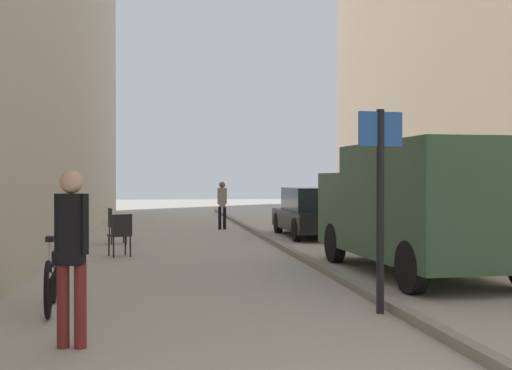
% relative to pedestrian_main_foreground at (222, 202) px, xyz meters
% --- Properties ---
extents(ground_plane, '(80.00, 80.00, 0.00)m').
position_rel_pedestrian_main_foreground_xyz_m(ground_plane, '(-0.71, -7.54, -0.93)').
color(ground_plane, '#A8A093').
extents(kerb_strip, '(0.16, 40.00, 0.12)m').
position_rel_pedestrian_main_foreground_xyz_m(kerb_strip, '(0.87, -7.54, -0.87)').
color(kerb_strip, gray).
rests_on(kerb_strip, ground_plane).
extents(pedestrian_main_foreground, '(0.32, 0.21, 1.62)m').
position_rel_pedestrian_main_foreground_xyz_m(pedestrian_main_foreground, '(0.00, 0.00, 0.00)').
color(pedestrian_main_foreground, black).
rests_on(pedestrian_main_foreground, ground_plane).
extents(pedestrian_mid_block, '(0.35, 0.25, 1.80)m').
position_rel_pedestrian_main_foreground_xyz_m(pedestrian_mid_block, '(-3.01, -15.18, 0.11)').
color(pedestrian_mid_block, maroon).
rests_on(pedestrian_mid_block, ground_plane).
extents(delivery_van, '(2.29, 5.41, 2.33)m').
position_rel_pedestrian_main_foreground_xyz_m(delivery_van, '(2.46, -10.87, 0.32)').
color(delivery_van, '#335138').
rests_on(delivery_van, ground_plane).
extents(parked_car, '(1.85, 4.21, 1.45)m').
position_rel_pedestrian_main_foreground_xyz_m(parked_car, '(2.44, -3.10, -0.22)').
color(parked_car, black).
rests_on(parked_car, ground_plane).
extents(street_sign_post, '(0.60, 0.10, 2.60)m').
position_rel_pedestrian_main_foreground_xyz_m(street_sign_post, '(0.66, -14.01, 0.61)').
color(street_sign_post, black).
rests_on(street_sign_post, ground_plane).
extents(bicycle_leaning, '(0.22, 1.77, 0.98)m').
position_rel_pedestrian_main_foreground_xyz_m(bicycle_leaning, '(-3.52, -13.20, -0.55)').
color(bicycle_leaning, black).
rests_on(bicycle_leaning, ground_plane).
extents(cafe_chair_near_window, '(0.53, 0.53, 0.94)m').
position_rel_pedestrian_main_foreground_xyz_m(cafe_chair_near_window, '(-3.29, -4.47, -0.39)').
color(cafe_chair_near_window, black).
rests_on(cafe_chair_near_window, ground_plane).
extents(cafe_chair_by_doorway, '(0.56, 0.56, 0.94)m').
position_rel_pedestrian_main_foreground_xyz_m(cafe_chair_by_doorway, '(-2.96, -7.39, -0.39)').
color(cafe_chair_by_doorway, black).
rests_on(cafe_chair_by_doorway, ground_plane).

